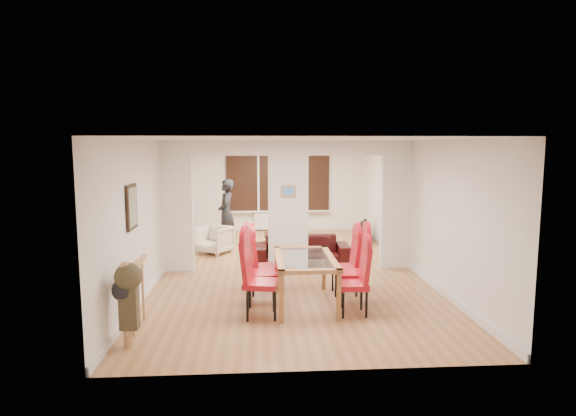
{
  "coord_description": "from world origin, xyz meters",
  "views": [
    {
      "loc": [
        -0.64,
        -9.56,
        2.51
      ],
      "look_at": [
        0.04,
        0.6,
        1.17
      ],
      "focal_mm": 30.0,
      "sensor_mm": 36.0,
      "label": 1
    }
  ],
  "objects": [
    {
      "name": "divider_wall",
      "position": [
        0.0,
        0.0,
        1.3
      ],
      "size": [
        5.0,
        0.18,
        2.6
      ],
      "primitive_type": "cube",
      "color": "white",
      "rests_on": "floor"
    },
    {
      "name": "bowl",
      "position": [
        0.03,
        2.58,
        0.28
      ],
      "size": [
        0.23,
        0.23,
        0.06
      ],
      "primitive_type": "imported",
      "color": "black",
      "rests_on": "coffee_table"
    },
    {
      "name": "floor",
      "position": [
        0.0,
        0.0,
        0.0
      ],
      "size": [
        5.0,
        9.0,
        0.01
      ],
      "primitive_type": "cube",
      "color": "#A66F43",
      "rests_on": "ground"
    },
    {
      "name": "person",
      "position": [
        -1.38,
        2.28,
        0.84
      ],
      "size": [
        0.61,
        0.4,
        1.67
      ],
      "primitive_type": "imported",
      "rotation": [
        0.0,
        0.0,
        -1.58
      ],
      "color": "black",
      "rests_on": "floor"
    },
    {
      "name": "room_walls",
      "position": [
        0.0,
        0.0,
        1.3
      ],
      "size": [
        5.0,
        9.0,
        2.6
      ],
      "primitive_type": null,
      "color": "silver",
      "rests_on": "floor"
    },
    {
      "name": "pendant_light",
      "position": [
        0.3,
        3.3,
        2.15
      ],
      "size": [
        0.36,
        0.36,
        0.36
      ],
      "primitive_type": "sphere",
      "color": "orange",
      "rests_on": "room_walls"
    },
    {
      "name": "television",
      "position": [
        2.0,
        2.57,
        0.28
      ],
      "size": [
        0.93,
        0.51,
        0.56
      ],
      "primitive_type": "imported",
      "rotation": [
        0.0,
        0.0,
        1.15
      ],
      "color": "black",
      "rests_on": "floor"
    },
    {
      "name": "dining_chair_la",
      "position": [
        -0.58,
        -2.74,
        0.59
      ],
      "size": [
        0.55,
        0.55,
        1.18
      ],
      "primitive_type": null,
      "rotation": [
        0.0,
        0.0,
        -0.19
      ],
      "color": "#AA111D",
      "rests_on": "floor"
    },
    {
      "name": "dining_chair_lc",
      "position": [
        -0.53,
        -1.62,
        0.53
      ],
      "size": [
        0.52,
        0.52,
        1.07
      ],
      "primitive_type": null,
      "rotation": [
        0.0,
        0.0,
        0.24
      ],
      "color": "#AA111D",
      "rests_on": "floor"
    },
    {
      "name": "armchair",
      "position": [
        -1.62,
        1.54,
        0.32
      ],
      "size": [
        0.94,
        0.95,
        0.63
      ],
      "primitive_type": "imported",
      "rotation": [
        0.0,
        0.0,
        -0.56
      ],
      "color": "beige",
      "rests_on": "floor"
    },
    {
      "name": "dining_table",
      "position": [
        0.12,
        -2.23,
        0.38
      ],
      "size": [
        0.92,
        1.63,
        0.77
      ],
      "primitive_type": null,
      "color": "#A1693B",
      "rests_on": "floor"
    },
    {
      "name": "dining_chair_lb",
      "position": [
        -0.56,
        -2.17,
        0.57
      ],
      "size": [
        0.5,
        0.5,
        1.15
      ],
      "primitive_type": null,
      "rotation": [
        0.0,
        0.0,
        0.08
      ],
      "color": "#AA111D",
      "rests_on": "floor"
    },
    {
      "name": "bottle",
      "position": [
        0.36,
        2.47,
        0.41
      ],
      "size": [
        0.08,
        0.08,
        0.3
      ],
      "primitive_type": "cylinder",
      "color": "#143F19",
      "rests_on": "coffee_table"
    },
    {
      "name": "dining_chair_rb",
      "position": [
        0.87,
        -2.25,
        0.57
      ],
      "size": [
        0.48,
        0.48,
        1.15
      ],
      "primitive_type": null,
      "rotation": [
        0.0,
        0.0,
        -0.05
      ],
      "color": "#AA111D",
      "rests_on": "floor"
    },
    {
      "name": "sofa",
      "position": [
        0.33,
        0.42,
        0.29
      ],
      "size": [
        2.0,
        0.83,
        0.58
      ],
      "primitive_type": "imported",
      "rotation": [
        0.0,
        0.0,
        -0.03
      ],
      "color": "black",
      "rests_on": "floor"
    },
    {
      "name": "dining_chair_ra",
      "position": [
        0.78,
        -2.72,
        0.53
      ],
      "size": [
        0.43,
        0.43,
        1.06
      ],
      "primitive_type": null,
      "rotation": [
        0.0,
        0.0,
        -0.02
      ],
      "color": "#AA111D",
      "rests_on": "floor"
    },
    {
      "name": "wall_poster",
      "position": [
        -2.47,
        -2.4,
        1.6
      ],
      "size": [
        0.04,
        0.52,
        0.67
      ],
      "primitive_type": "cube",
      "color": "gray",
      "rests_on": "room_walls"
    },
    {
      "name": "pillar_photo",
      "position": [
        0.0,
        -0.1,
        1.6
      ],
      "size": [
        0.3,
        0.03,
        0.25
      ],
      "primitive_type": "cube",
      "color": "#4C8CD8",
      "rests_on": "divider_wall"
    },
    {
      "name": "shoes",
      "position": [
        -0.3,
        -0.28,
        0.05
      ],
      "size": [
        0.26,
        0.28,
        0.11
      ],
      "primitive_type": null,
      "color": "black",
      "rests_on": "floor"
    },
    {
      "name": "bay_window_blinds",
      "position": [
        0.0,
        4.44,
        1.5
      ],
      "size": [
        3.0,
        0.08,
        1.8
      ],
      "primitive_type": "cube",
      "color": "black",
      "rests_on": "room_walls"
    },
    {
      "name": "dining_chair_rc",
      "position": [
        0.84,
        -1.73,
        0.53
      ],
      "size": [
        0.44,
        0.44,
        1.06
      ],
      "primitive_type": null,
      "rotation": [
        0.0,
        0.0,
        0.03
      ],
      "color": "#AA111D",
      "rests_on": "floor"
    },
    {
      "name": "radiator",
      "position": [
        0.0,
        4.4,
        0.3
      ],
      "size": [
        1.4,
        0.08,
        0.5
      ],
      "primitive_type": "cube",
      "color": "white",
      "rests_on": "floor"
    },
    {
      "name": "stair_newel",
      "position": [
        -2.25,
        -3.2,
        0.55
      ],
      "size": [
        0.4,
        1.2,
        1.1
      ],
      "primitive_type": null,
      "color": "tan",
      "rests_on": "floor"
    },
    {
      "name": "coffee_table",
      "position": [
        0.12,
        2.59,
        0.13
      ],
      "size": [
        1.21,
        0.79,
        0.26
      ],
      "primitive_type": null,
      "rotation": [
        0.0,
        0.0,
        -0.22
      ],
      "color": "black",
      "rests_on": "floor"
    }
  ]
}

